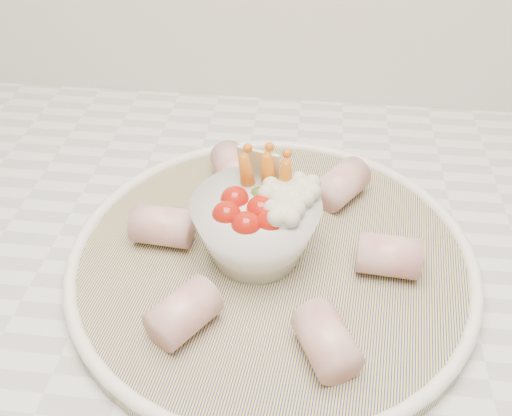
# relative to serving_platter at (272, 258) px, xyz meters

# --- Properties ---
(serving_platter) EXTENTS (0.41, 0.41, 0.02)m
(serving_platter) POSITION_rel_serving_platter_xyz_m (0.00, 0.00, 0.00)
(serving_platter) COLOR navy
(serving_platter) RESTS_ON kitchen_counter
(veggie_bowl) EXTENTS (0.11, 0.11, 0.10)m
(veggie_bowl) POSITION_rel_serving_platter_xyz_m (-0.01, 0.00, 0.04)
(veggie_bowl) COLOR silver
(veggie_bowl) RESTS_ON serving_platter
(cured_meat_rolls) EXTENTS (0.26, 0.28, 0.04)m
(cured_meat_rolls) POSITION_rel_serving_platter_xyz_m (0.00, -0.00, 0.02)
(cured_meat_rolls) COLOR #B65354
(cured_meat_rolls) RESTS_ON serving_platter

